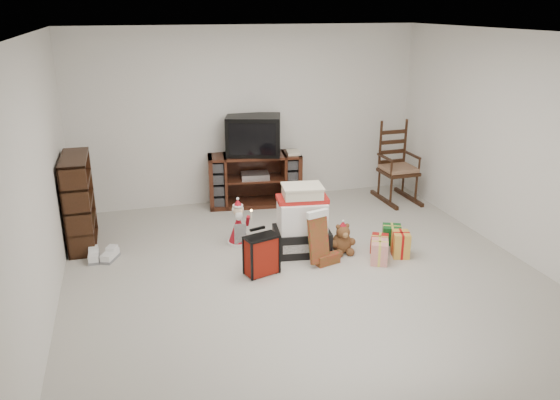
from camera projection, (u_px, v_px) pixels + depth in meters
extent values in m
cube|color=#B6B0A6|center=(302.00, 272.00, 5.95)|extent=(5.00, 5.00, 0.01)
cube|color=white|center=(306.00, 33.00, 5.11)|extent=(5.00, 5.00, 0.01)
cube|color=white|center=(249.00, 116.00, 7.79)|extent=(5.00, 0.01, 2.50)
cube|color=white|center=(435.00, 269.00, 3.27)|extent=(5.00, 0.01, 2.50)
cube|color=white|center=(39.00, 182.00, 4.88)|extent=(0.01, 5.00, 2.50)
cube|color=white|center=(513.00, 145.00, 6.18)|extent=(0.01, 5.00, 2.50)
cube|color=#412012|center=(255.00, 180.00, 7.85)|extent=(1.36, 0.64, 0.75)
cube|color=silver|center=(255.00, 175.00, 7.80)|extent=(0.43, 0.33, 0.08)
cube|color=#311A0D|center=(79.00, 201.00, 6.47)|extent=(0.30, 0.90, 1.10)
cube|color=#311A0D|center=(398.00, 172.00, 7.99)|extent=(0.50, 0.48, 0.05)
cube|color=#9C7755|center=(399.00, 168.00, 7.97)|extent=(0.46, 0.44, 0.06)
cube|color=#311A0D|center=(393.00, 142.00, 8.05)|extent=(0.41, 0.07, 0.75)
cube|color=#311A0D|center=(396.00, 198.00, 8.13)|extent=(0.51, 0.82, 0.06)
cube|color=black|center=(302.00, 241.00, 6.39)|extent=(0.69, 0.54, 0.29)
cube|color=white|center=(302.00, 215.00, 6.28)|extent=(0.59, 0.48, 0.35)
cube|color=#AB1713|center=(302.00, 199.00, 6.21)|extent=(0.61, 0.38, 0.05)
cube|color=beige|center=(302.00, 192.00, 6.19)|extent=(0.47, 0.38, 0.11)
cube|color=maroon|center=(262.00, 255.00, 5.83)|extent=(0.38, 0.27, 0.45)
cube|color=black|center=(259.00, 228.00, 5.81)|extent=(0.18, 0.08, 0.03)
ellipsoid|color=brown|center=(342.00, 243.00, 6.38)|extent=(0.24, 0.21, 0.25)
sphere|color=brown|center=(343.00, 232.00, 6.30)|extent=(0.16, 0.16, 0.16)
cone|color=#A6111E|center=(301.00, 220.00, 6.79)|extent=(0.31, 0.31, 0.44)
sphere|color=beige|center=(301.00, 200.00, 6.70)|extent=(0.15, 0.15, 0.15)
cone|color=#A6111E|center=(301.00, 191.00, 6.66)|extent=(0.13, 0.13, 0.11)
cylinder|color=silver|center=(316.00, 205.00, 6.64)|extent=(0.02, 0.02, 0.13)
cone|color=#A6111E|center=(238.00, 229.00, 6.59)|extent=(0.27, 0.27, 0.38)
sphere|color=beige|center=(238.00, 211.00, 6.51)|extent=(0.13, 0.13, 0.13)
cone|color=#A6111E|center=(238.00, 203.00, 6.48)|extent=(0.11, 0.11, 0.10)
cylinder|color=silver|center=(251.00, 215.00, 6.47)|extent=(0.02, 0.02, 0.11)
cube|color=white|center=(94.00, 257.00, 6.19)|extent=(0.12, 0.28, 0.10)
cube|color=white|center=(110.00, 255.00, 6.24)|extent=(0.23, 0.31, 0.10)
cube|color=#AB1713|center=(382.00, 243.00, 6.38)|extent=(0.23, 0.23, 0.23)
cube|color=#186329|center=(387.00, 234.00, 6.63)|extent=(0.23, 0.23, 0.23)
cube|color=#EBB745|center=(405.00, 246.00, 6.31)|extent=(0.23, 0.23, 0.23)
cube|color=silver|center=(391.00, 255.00, 6.08)|extent=(0.23, 0.23, 0.23)
cube|color=black|center=(254.00, 135.00, 7.66)|extent=(0.87, 0.72, 0.55)
cube|color=black|center=(258.00, 139.00, 7.42)|extent=(0.62, 0.20, 0.44)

